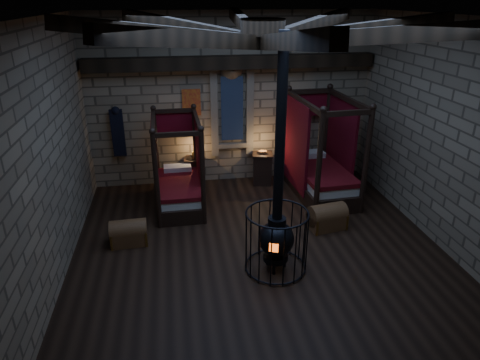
{
  "coord_description": "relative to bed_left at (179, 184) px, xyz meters",
  "views": [
    {
      "loc": [
        -1.48,
        -6.9,
        4.5
      ],
      "look_at": [
        -0.26,
        0.6,
        1.21
      ],
      "focal_mm": 32.0,
      "sensor_mm": 36.0,
      "label": 1
    }
  ],
  "objects": [
    {
      "name": "room",
      "position": [
        1.43,
        -2.09,
        3.23
      ],
      "size": [
        7.02,
        7.02,
        4.29
      ],
      "color": "black",
      "rests_on": "ground"
    },
    {
      "name": "bed_left",
      "position": [
        0.0,
        0.0,
        0.0
      ],
      "size": [
        1.08,
        1.99,
        2.06
      ],
      "rotation": [
        0.0,
        0.0,
        0.02
      ],
      "color": "black",
      "rests_on": "ground"
    },
    {
      "name": "bed_right",
      "position": [
        3.39,
        0.07,
        0.08
      ],
      "size": [
        1.32,
        2.33,
        2.37
      ],
      "rotation": [
        0.0,
        0.0,
        0.06
      ],
      "color": "black",
      "rests_on": "ground"
    },
    {
      "name": "trunk_left",
      "position": [
        -1.04,
        -1.57,
        -0.28
      ],
      "size": [
        0.72,
        0.48,
        0.51
      ],
      "rotation": [
        0.0,
        0.0,
        0.05
      ],
      "color": "brown",
      "rests_on": "ground"
    },
    {
      "name": "trunk_right",
      "position": [
        3.0,
        -1.61,
        -0.26
      ],
      "size": [
        0.83,
        0.6,
        0.55
      ],
      "rotation": [
        0.0,
        0.0,
        0.18
      ],
      "color": "brown",
      "rests_on": "ground"
    },
    {
      "name": "nightstand_left",
      "position": [
        0.42,
        0.97,
        -0.12
      ],
      "size": [
        0.53,
        0.52,
        0.94
      ],
      "rotation": [
        0.0,
        0.0,
        -0.13
      ],
      "color": "black",
      "rests_on": "ground"
    },
    {
      "name": "nightstand_right",
      "position": [
        2.15,
        0.89,
        -0.09
      ],
      "size": [
        0.59,
        0.57,
        0.89
      ],
      "rotation": [
        0.0,
        0.0,
        -0.18
      ],
      "color": "black",
      "rests_on": "ground"
    },
    {
      "name": "stove",
      "position": [
        1.6,
        -2.85,
        0.15
      ],
      "size": [
        1.1,
        1.1,
        4.05
      ],
      "rotation": [
        0.0,
        0.0,
        -0.38
      ],
      "color": "black",
      "rests_on": "ground"
    }
  ]
}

